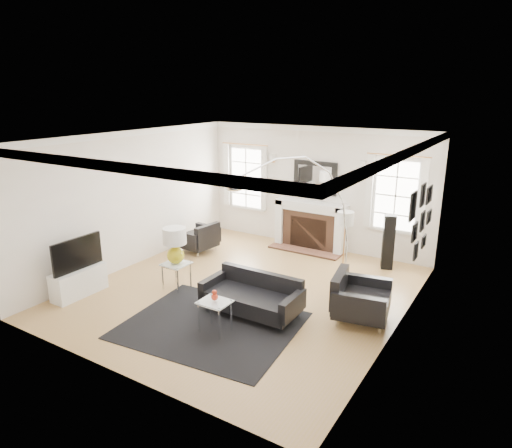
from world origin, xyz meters
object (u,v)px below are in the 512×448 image
Objects in this scene: fireplace at (310,226)px; sofa at (253,297)px; armchair_right at (358,299)px; arc_floor_lamp at (293,220)px; gourd_lamp at (175,243)px; coffee_table at (248,289)px; armchair_left at (199,238)px.

fireplace reaches higher than sofa.
armchair_right is 0.41× the size of arc_floor_lamp.
gourd_lamp is at bearing -170.01° from armchair_right.
armchair_right reaches higher than coffee_table.
gourd_lamp reaches higher than armchair_left.
arc_floor_lamp reaches higher than armchair_right.
arc_floor_lamp reaches higher than fireplace.
fireplace reaches higher than coffee_table.
coffee_table is (0.41, -3.32, -0.21)m from fireplace.
armchair_left is 1.32× the size of gourd_lamp.
coffee_table is (-0.17, 0.11, 0.04)m from sofa.
arc_floor_lamp is at bearing 64.21° from coffee_table.
arc_floor_lamp is at bearing 76.42° from sofa.
armchair_right is at bearing -52.20° from fireplace.
fireplace is 1.03× the size of sofa.
sofa is (0.58, -3.43, -0.25)m from fireplace.
gourd_lamp is (-1.74, 0.09, 0.59)m from sofa.
armchair_right is at bearing 23.38° from sofa.
fireplace is at bearing 36.60° from armchair_left.
gourd_lamp is at bearing -63.52° from armchair_left.
armchair_right is 3.38m from gourd_lamp.
fireplace is 1.88× the size of armchair_left.
armchair_right is (4.19, -1.23, 0.04)m from armchair_left.
armchair_left is 1.09× the size of coffee_table.
sofa is 2.41× the size of gourd_lamp.
sofa is 1.52× the size of armchair_right.
armchair_left is 3.22m from arc_floor_lamp.
arc_floor_lamp reaches higher than sofa.
sofa is 3.25m from armchair_left.
armchair_right is (2.14, -2.75, -0.19)m from fireplace.
gourd_lamp is 2.20m from arc_floor_lamp.
gourd_lamp is 0.26× the size of arc_floor_lamp.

